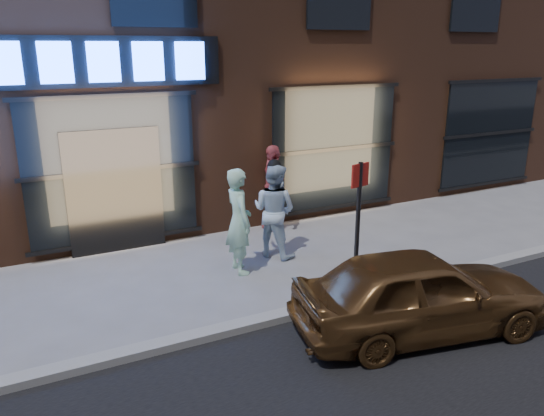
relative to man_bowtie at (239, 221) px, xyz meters
The scene contains 7 objects.
ground 2.73m from the man_bowtie, 131.96° to the right, with size 90.00×90.00×0.00m, color slate.
curb 2.71m from the man_bowtie, 131.96° to the right, with size 60.00×0.25×0.12m, color gray.
man_bowtie is the anchor object (origin of this frame).
man_cap 0.99m from the man_bowtie, 24.23° to the left, with size 0.88×0.68×1.80m, color silver.
passerby 2.39m from the man_bowtie, 48.73° to the left, with size 1.10×0.46×1.87m, color #C95359.
gold_sedan 3.39m from the man_bowtie, 65.37° to the right, with size 1.44×3.57×1.22m, color brown.
sign_post 2.21m from the man_bowtie, 56.05° to the right, with size 0.35×0.11×2.22m.
Camera 1 is at (-1.71, -6.19, 3.88)m, focal length 35.00 mm.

